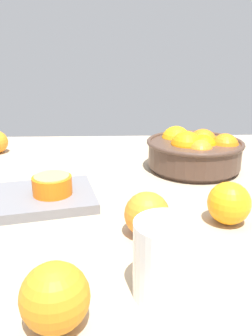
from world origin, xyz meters
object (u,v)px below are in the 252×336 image
object	(u,v)px
loose_orange_3	(229,203)
fruit_bowl	(194,151)
orange_half_0	(52,185)
second_glass	(167,263)
cutting_board	(17,200)
loose_orange_1	(55,297)
loose_orange_0	(147,214)

from	to	relation	value
loose_orange_3	fruit_bowl	bearing A→B (deg)	88.90
fruit_bowl	orange_half_0	distance (cm)	42.24
second_glass	cutting_board	xyz separation A→B (cm)	(-28.33, 29.93, -3.89)
loose_orange_3	cutting_board	bearing A→B (deg)	167.31
second_glass	loose_orange_3	size ratio (longest dim) A/B	1.32
loose_orange_1	orange_half_0	bearing A→B (deg)	100.09
second_glass	loose_orange_0	distance (cm)	16.12
cutting_board	loose_orange_0	bearing A→B (deg)	-27.06
fruit_bowl	second_glass	distance (cm)	54.82
second_glass	loose_orange_1	world-z (taller)	second_glass
cutting_board	loose_orange_3	world-z (taller)	loose_orange_3
loose_orange_0	loose_orange_1	xyz separation A→B (cm)	(-12.93, -21.39, 0.10)
fruit_bowl	loose_orange_0	world-z (taller)	fruit_bowl
cutting_board	loose_orange_3	bearing A→B (deg)	-12.69
cutting_board	second_glass	bearing A→B (deg)	-46.57
fruit_bowl	second_glass	xyz separation A→B (cm)	(-15.65, -52.54, -0.38)
orange_half_0	loose_orange_1	bearing A→B (deg)	-79.91
loose_orange_0	loose_orange_3	distance (cm)	16.72
second_glass	loose_orange_0	bearing A→B (deg)	94.19
second_glass	loose_orange_0	size ratio (longest dim) A/B	1.33
fruit_bowl	loose_orange_3	bearing A→B (deg)	-91.10
cutting_board	loose_orange_3	xyz separation A→B (cm)	(43.36, -9.76, 3.10)
orange_half_0	loose_orange_1	size ratio (longest dim) A/B	1.02
loose_orange_0	loose_orange_3	world-z (taller)	same
loose_orange_3	orange_half_0	bearing A→B (deg)	163.38
fruit_bowl	cutting_board	distance (cm)	49.64
fruit_bowl	cutting_board	world-z (taller)	fruit_bowl
loose_orange_3	loose_orange_0	bearing A→B (deg)	-165.76
orange_half_0	loose_orange_0	world-z (taller)	loose_orange_0
orange_half_0	loose_orange_3	distance (cm)	37.12
loose_orange_1	fruit_bowl	bearing A→B (deg)	62.79
loose_orange_1	loose_orange_3	bearing A→B (deg)	41.19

